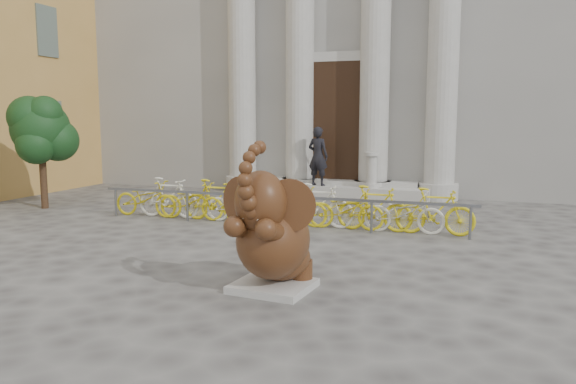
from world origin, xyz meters
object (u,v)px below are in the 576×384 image
(tree, at_px, (41,131))
(pedestrian, at_px, (318,156))
(bike_rack, at_px, (278,203))
(elephant_statue, at_px, (272,237))

(tree, bearing_deg, pedestrian, 35.01)
(bike_rack, xyz_separation_m, tree, (-6.79, 0.16, 1.62))
(bike_rack, relative_size, tree, 2.92)
(pedestrian, bearing_deg, bike_rack, 107.50)
(elephant_statue, relative_size, tree, 0.71)
(bike_rack, bearing_deg, pedestrian, 94.19)
(elephant_statue, distance_m, bike_rack, 4.96)
(pedestrian, bearing_deg, tree, 48.32)
(tree, height_order, pedestrian, tree)
(elephant_statue, distance_m, tree, 9.78)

